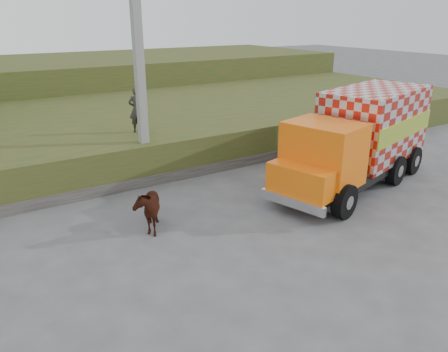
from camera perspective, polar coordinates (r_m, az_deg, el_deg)
ground at (r=13.30m, az=1.65°, el=-5.80°), size 120.00×120.00×0.00m
embankment at (r=21.61m, az=-13.25°, el=6.12°), size 40.00×12.00×1.50m
embankment_far at (r=32.89m, az=-20.51°, el=11.47°), size 40.00×12.00×3.00m
retaining_strip at (r=15.91m, az=-12.87°, el=-1.04°), size 16.00×0.50×0.40m
utility_pole at (r=15.68m, az=-10.99°, el=13.44°), size 1.20×0.30×8.00m
cargo_truck at (r=16.43m, az=17.34°, el=4.82°), size 7.86×4.25×3.35m
cow at (r=12.72m, az=-10.03°, el=-4.07°), size 1.30×1.75×1.35m
pedestrian at (r=17.47m, az=-11.28°, el=8.49°), size 0.77×0.66×1.78m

